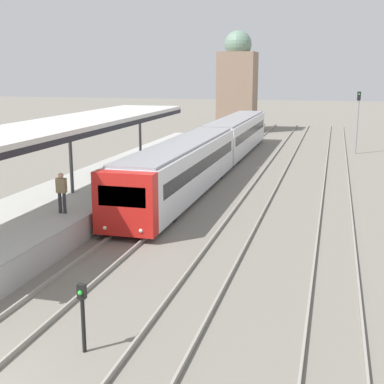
# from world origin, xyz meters

# --- Properties ---
(platform_canopy) EXTENTS (4.00, 23.22, 3.39)m
(platform_canopy) POSITION_xyz_m (-3.94, 14.44, 4.29)
(platform_canopy) COLOR beige
(platform_canopy) RESTS_ON station_platform
(person_on_platform) EXTENTS (0.40, 0.22, 1.66)m
(person_on_platform) POSITION_xyz_m (-2.62, 10.92, 1.98)
(person_on_platform) COLOR #2D2D33
(person_on_platform) RESTS_ON station_platform
(train_near) EXTENTS (2.56, 33.05, 2.93)m
(train_near) POSITION_xyz_m (0.00, 27.41, 1.63)
(train_near) COLOR red
(train_near) RESTS_ON ground_plane
(signal_post_near) EXTENTS (0.20, 0.21, 1.75)m
(signal_post_near) POSITION_xyz_m (2.28, 2.77, 1.09)
(signal_post_near) COLOR black
(signal_post_near) RESTS_ON ground_plane
(signal_mast_far) EXTENTS (0.28, 0.29, 5.05)m
(signal_mast_far) POSITION_xyz_m (9.63, 37.72, 3.17)
(signal_mast_far) COLOR gray
(signal_mast_far) RESTS_ON ground_plane
(distant_domed_building) EXTENTS (4.00, 4.00, 11.00)m
(distant_domed_building) POSITION_xyz_m (-2.83, 51.75, 5.17)
(distant_domed_building) COLOR #89705B
(distant_domed_building) RESTS_ON ground_plane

